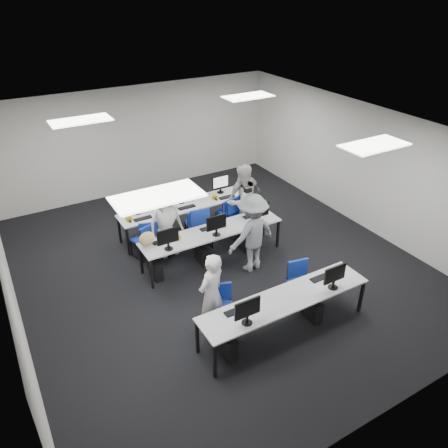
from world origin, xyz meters
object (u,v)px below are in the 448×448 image
chair_2 (150,250)px  student_2 (165,222)px  desk_mid (212,233)px  photographer (252,233)px  chair_3 (200,237)px  chair_7 (229,219)px  student_1 (242,200)px  chair_4 (234,225)px  student_3 (245,196)px  chair_0 (222,317)px  chair_6 (198,231)px  chair_5 (144,246)px  student_0 (211,294)px  chair_1 (300,291)px  desk_front (285,301)px

chair_2 → student_2: size_ratio=0.53×
desk_mid → student_2: bearing=135.2°
photographer → chair_3: bearing=-73.8°
chair_7 → student_1: size_ratio=0.54×
chair_4 → student_3: student_3 is taller
student_1 → photographer: student_1 is taller
chair_0 → chair_6: chair_6 is taller
chair_6 → student_2: (-0.80, -0.05, 0.49)m
chair_5 → student_0: bearing=-103.4°
student_3 → chair_0: bearing=-135.9°
chair_4 → student_2: size_ratio=0.55×
chair_7 → photographer: (-0.42, -1.65, 0.57)m
chair_6 → chair_7: chair_6 is taller
chair_0 → chair_7: chair_7 is taller
student_0 → student_3: size_ratio=0.96×
chair_7 → student_1: bearing=-63.5°
chair_1 → desk_front: bearing=-138.0°
chair_5 → chair_6: (1.31, -0.09, 0.04)m
desk_mid → chair_0: size_ratio=3.64×
chair_2 → chair_7: size_ratio=0.90×
student_2 → chair_6: bearing=-0.6°
chair_0 → chair_3: chair_0 is taller
chair_7 → student_0: bearing=-135.7°
chair_4 → chair_5: size_ratio=1.05×
student_0 → student_2: student_2 is taller
desk_mid → student_0: (-1.08, -1.95, 0.12)m
photographer → student_0: bearing=30.2°
chair_0 → chair_4: chair_0 is taller
desk_mid → student_3: student_3 is taller
chair_0 → chair_6: (0.96, 2.83, 0.03)m
chair_3 → chair_5: 1.30m
student_2 → chair_0: bearing=-97.2°
chair_0 → student_3: (2.32, 2.94, 0.55)m
chair_0 → chair_5: 2.94m
desk_front → chair_0: chair_0 is taller
chair_1 → chair_7: bearing=95.8°
chair_5 → chair_1: bearing=-73.8°
chair_5 → student_3: size_ratio=0.50×
desk_front → student_0: student_0 is taller
student_3 → photographer: photographer is taller
chair_5 → student_2: (0.50, -0.14, 0.54)m
desk_mid → student_3: (1.40, 0.91, 0.15)m
chair_2 → photographer: photographer is taller
desk_mid → student_1: size_ratio=1.84×
chair_1 → chair_3: size_ratio=1.02×
student_1 → student_3: student_1 is taller
student_0 → chair_5: bearing=-108.6°
chair_4 → chair_6: 0.94m
student_1 → student_3: size_ratio=1.05×
chair_3 → photographer: 1.54m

